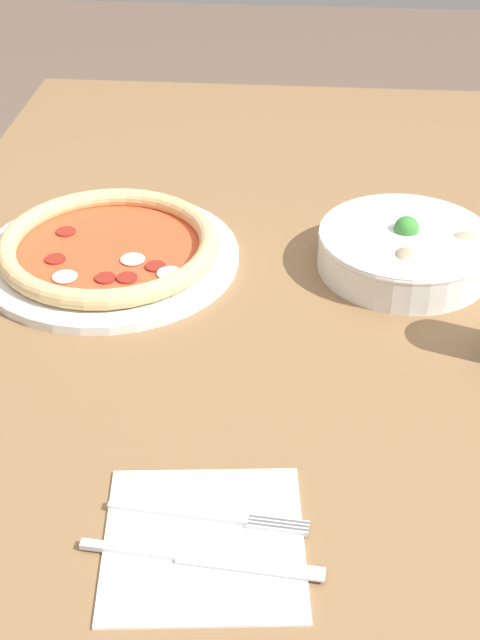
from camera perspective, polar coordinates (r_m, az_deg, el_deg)
dining_table at (r=1.20m, az=3.71°, el=-0.84°), size 1.34×1.03×0.78m
pizza at (r=1.18m, az=-8.51°, el=4.51°), size 0.34×0.34×0.04m
bowl at (r=1.16m, az=10.37°, el=4.56°), size 0.22×0.22×0.07m
napkin at (r=0.80m, az=-2.53°, el=-13.99°), size 0.19×0.19×0.00m
fork at (r=0.82m, az=-2.45°, el=-12.41°), size 0.03×0.18×0.00m
knife at (r=0.79m, az=-3.42°, el=-14.93°), size 0.03×0.21×0.01m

